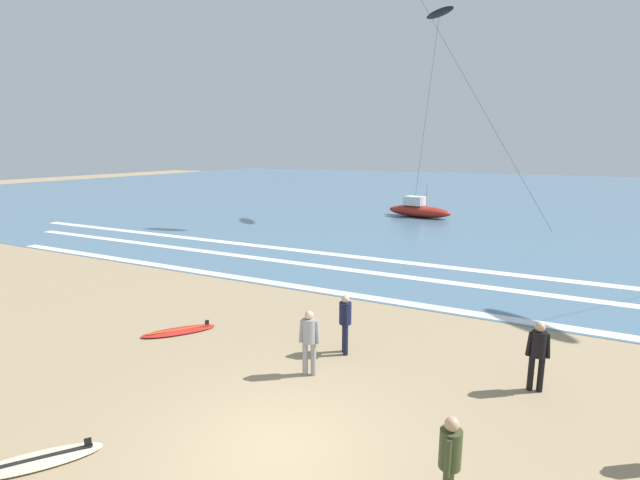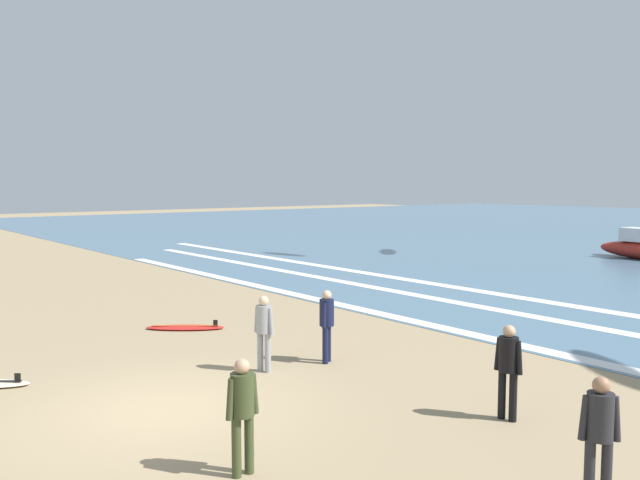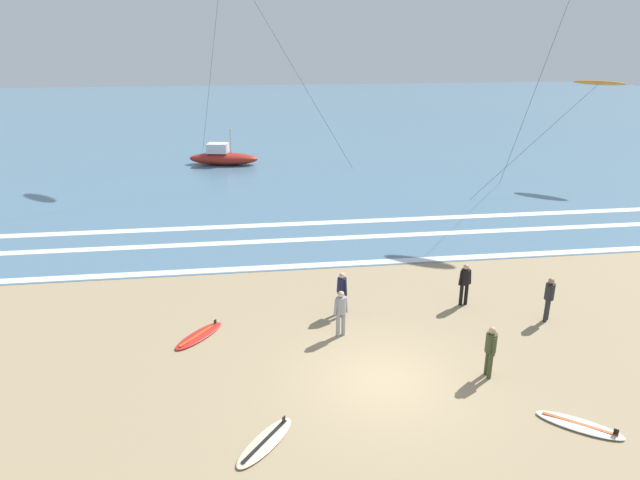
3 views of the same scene
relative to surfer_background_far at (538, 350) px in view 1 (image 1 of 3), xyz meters
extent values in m
plane|color=#9E8763|center=(-4.06, -4.29, -0.96)|extent=(160.00, 160.00, 0.00)
cube|color=slate|center=(-4.06, 49.00, -0.95)|extent=(140.00, 90.00, 0.01)
cube|color=white|center=(-2.22, 4.40, -0.94)|extent=(46.81, 0.52, 0.01)
cube|color=white|center=(-5.65, 7.64, -0.94)|extent=(46.92, 0.55, 0.01)
cube|color=white|center=(-2.25, 10.06, -0.94)|extent=(59.98, 0.62, 0.01)
cylinder|color=black|center=(0.10, 0.01, -0.55)|extent=(0.13, 0.13, 0.82)
cylinder|color=black|center=(-0.10, -0.01, -0.55)|extent=(0.13, 0.13, 0.82)
cylinder|color=black|center=(0.00, 0.00, 0.15)|extent=(0.32, 0.32, 0.58)
cylinder|color=black|center=(0.19, 0.02, 0.13)|extent=(0.14, 0.11, 0.56)
cylinder|color=black|center=(-0.19, -0.02, 0.13)|extent=(0.14, 0.11, 0.56)
sphere|color=tan|center=(0.00, 0.00, 0.54)|extent=(0.21, 0.21, 0.21)
cylinder|color=#141938|center=(-4.49, -0.25, -0.55)|extent=(0.13, 0.13, 0.82)
cylinder|color=#141938|center=(-4.59, -0.08, -0.55)|extent=(0.13, 0.13, 0.82)
cylinder|color=#141938|center=(-4.54, -0.16, 0.15)|extent=(0.32, 0.32, 0.58)
cylinder|color=#141938|center=(-4.44, -0.32, 0.13)|extent=(0.15, 0.16, 0.56)
cylinder|color=#141938|center=(-4.64, -0.01, 0.13)|extent=(0.15, 0.16, 0.56)
sphere|color=#DBB28E|center=(-4.54, -0.16, 0.54)|extent=(0.21, 0.21, 0.21)
cylinder|color=gray|center=(-4.73, -1.59, -0.55)|extent=(0.13, 0.13, 0.82)
cylinder|color=gray|center=(-4.92, -1.65, -0.55)|extent=(0.13, 0.13, 0.82)
cylinder|color=gray|center=(-4.82, -1.62, 0.15)|extent=(0.32, 0.32, 0.58)
cylinder|color=gray|center=(-4.64, -1.57, 0.13)|extent=(0.15, 0.12, 0.56)
cylinder|color=gray|center=(-5.00, -1.67, 0.13)|extent=(0.15, 0.12, 0.56)
sphere|color=#DBB28E|center=(-4.82, -1.62, 0.54)|extent=(0.21, 0.21, 0.21)
cylinder|color=#384223|center=(-0.99, -4.51, 0.15)|extent=(0.32, 0.32, 0.58)
cylinder|color=#384223|center=(-0.99, -4.70, 0.13)|extent=(0.09, 0.13, 0.56)
cylinder|color=#384223|center=(-0.99, -4.32, 0.13)|extent=(0.09, 0.13, 0.56)
sphere|color=tan|center=(-0.99, -4.51, 0.54)|extent=(0.21, 0.21, 0.21)
ellipsoid|color=beige|center=(-7.51, -6.54, -0.91)|extent=(1.77, 2.02, 0.09)
cube|color=black|center=(-7.51, -6.54, -0.86)|extent=(1.18, 1.47, 0.01)
cube|color=black|center=(-7.00, -5.89, -0.79)|extent=(0.09, 0.10, 0.16)
ellipsoid|color=red|center=(-9.44, -1.10, -0.91)|extent=(1.77, 2.02, 0.09)
cube|color=#D84C19|center=(-9.44, -1.10, -0.86)|extent=(1.19, 1.46, 0.01)
cube|color=black|center=(-8.94, -0.46, -0.79)|extent=(0.09, 0.10, 0.16)
cylinder|color=#333333|center=(-4.85, 21.57, 7.32)|extent=(9.99, 1.78, 16.56)
ellipsoid|color=black|center=(-8.47, 25.20, 13.93)|extent=(2.87, 2.75, 0.43)
cylinder|color=#333333|center=(-9.83, 27.77, 6.49)|extent=(2.75, 5.18, 14.90)
ellipsoid|color=maroon|center=(-9.29, 24.92, -0.51)|extent=(5.43, 2.70, 0.90)
cube|color=silver|center=(-9.68, 25.00, 0.29)|extent=(1.69, 1.38, 0.70)
cylinder|color=#B2B2B2|center=(-8.70, 24.80, 0.84)|extent=(0.08, 0.08, 1.80)
camera|label=1|loc=(-0.01, -10.54, 4.34)|focal=25.82mm
camera|label=2|loc=(6.20, -8.92, 2.96)|focal=36.22mm
camera|label=3|loc=(-7.67, -17.77, 8.41)|focal=31.73mm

